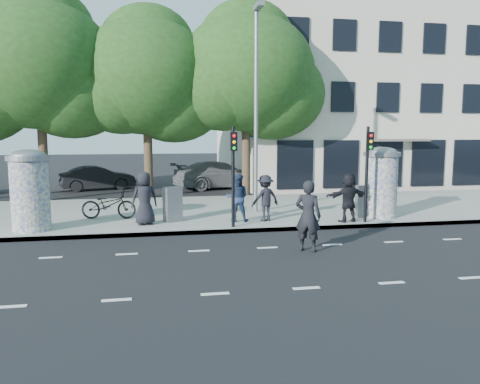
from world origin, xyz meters
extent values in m
plane|color=black|center=(0.00, 0.00, 0.00)|extent=(120.00, 120.00, 0.00)
cube|color=gray|center=(0.00, 7.50, 0.07)|extent=(40.00, 8.00, 0.15)
cube|color=slate|center=(0.00, 3.55, 0.07)|extent=(40.00, 0.10, 0.16)
cube|color=silver|center=(0.00, -2.20, 0.00)|extent=(32.00, 0.12, 0.01)
cube|color=silver|center=(0.00, 1.40, 0.00)|extent=(32.00, 0.12, 0.01)
cylinder|color=beige|center=(-7.20, 4.50, 1.30)|extent=(1.20, 1.20, 2.30)
cylinder|color=slate|center=(-7.20, 4.50, 2.53)|extent=(1.36, 1.36, 0.16)
ellipsoid|color=slate|center=(-7.20, 4.50, 2.61)|extent=(1.10, 1.10, 0.38)
cylinder|color=beige|center=(5.20, 4.70, 1.30)|extent=(1.20, 1.20, 2.30)
cylinder|color=slate|center=(5.20, 4.70, 2.53)|extent=(1.36, 1.36, 0.16)
ellipsoid|color=slate|center=(5.20, 4.70, 2.61)|extent=(1.10, 1.10, 0.38)
cylinder|color=black|center=(-0.60, 3.85, 1.85)|extent=(0.11, 0.11, 3.40)
cube|color=black|center=(-0.60, 3.67, 3.05)|extent=(0.22, 0.14, 0.62)
cylinder|color=black|center=(4.20, 3.85, 1.85)|extent=(0.11, 0.11, 3.40)
cube|color=black|center=(4.20, 3.67, 3.05)|extent=(0.22, 0.14, 0.62)
cylinder|color=slate|center=(0.80, 6.70, 4.15)|extent=(0.16, 0.16, 8.00)
cube|color=slate|center=(0.80, 6.30, 8.05)|extent=(0.25, 0.90, 0.18)
cylinder|color=#38281C|center=(-8.50, 12.50, 2.36)|extent=(0.44, 0.44, 4.73)
ellipsoid|color=#213A15|center=(-8.50, 12.50, 6.51)|extent=(7.20, 7.20, 6.12)
cylinder|color=#38281C|center=(-3.50, 12.70, 2.21)|extent=(0.44, 0.44, 4.41)
ellipsoid|color=#213A15|center=(-3.50, 12.70, 6.08)|extent=(6.80, 6.80, 5.78)
cylinder|color=#38281C|center=(1.50, 12.30, 2.29)|extent=(0.44, 0.44, 4.59)
ellipsoid|color=#213A15|center=(1.50, 12.30, 6.32)|extent=(7.00, 7.00, 5.95)
cube|color=#BFB3A0|center=(12.00, 20.00, 6.00)|extent=(20.00, 15.00, 12.00)
cube|color=black|center=(12.00, 12.45, 1.60)|extent=(18.00, 0.10, 2.60)
cube|color=#59544C|center=(10.00, 12.10, 2.90)|extent=(3.20, 0.90, 0.12)
cube|color=#194C8C|center=(2.50, 12.45, 3.20)|extent=(1.60, 0.06, 0.30)
imported|color=black|center=(-3.55, 4.78, 1.08)|extent=(1.02, 0.79, 1.86)
imported|color=#1E2E4B|center=(-0.29, 4.81, 1.01)|extent=(0.97, 0.84, 1.72)
imported|color=black|center=(0.72, 4.71, 0.99)|extent=(1.21, 0.90, 1.67)
imported|color=black|center=(3.61, 4.00, 1.03)|extent=(1.71, 0.86, 1.76)
imported|color=black|center=(1.04, 0.84, 1.01)|extent=(0.88, 0.81, 2.03)
imported|color=black|center=(-4.90, 6.15, 0.68)|extent=(1.00, 2.09, 1.05)
cube|color=slate|center=(-2.58, 5.20, 0.77)|extent=(0.72, 0.63, 1.25)
cube|color=slate|center=(4.61, 4.84, 0.74)|extent=(0.62, 0.49, 1.19)
imported|color=black|center=(-6.46, 16.47, 0.69)|extent=(2.53, 4.41, 1.37)
imported|color=slate|center=(0.58, 15.88, 0.80)|extent=(3.70, 5.92, 1.60)
camera|label=1|loc=(-3.18, -11.57, 3.39)|focal=35.00mm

